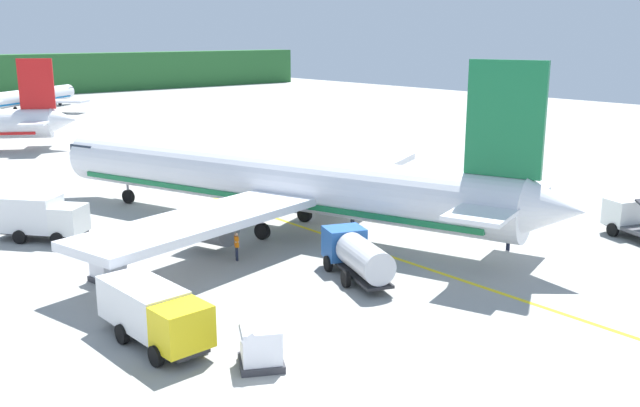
# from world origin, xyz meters

# --- Properties ---
(airliner_foreground) EXTENTS (33.92, 40.50, 11.90)m
(airliner_foreground) POSITION_xyz_m (14.49, 19.38, 3.39)
(airliner_foreground) COLOR white
(airliner_foreground) RESTS_ON ground
(airliner_far_taxiway) EXTENTS (24.87, 21.26, 8.34)m
(airliner_far_taxiway) POSITION_xyz_m (26.05, 108.80, 2.38)
(airliner_far_taxiway) COLOR silver
(airliner_far_taxiway) RESTS_ON ground
(service_truck_fuel) EXTENTS (2.66, 6.56, 2.51)m
(service_truck_fuel) POSITION_xyz_m (-0.54, 7.65, 1.45)
(service_truck_fuel) COLOR yellow
(service_truck_fuel) RESTS_ON ground
(service_truck_baggage) EXTENTS (4.22, 7.13, 2.73)m
(service_truck_baggage) POSITION_xyz_m (31.61, 1.92, 1.16)
(service_truck_baggage) COLOR white
(service_truck_baggage) RESTS_ON ground
(service_truck_catering) EXTENTS (5.48, 6.00, 2.93)m
(service_truck_catering) POSITION_xyz_m (1.01, 27.05, 1.61)
(service_truck_catering) COLOR white
(service_truck_catering) RESTS_ON ground
(service_truck_pushback) EXTENTS (3.97, 6.40, 2.40)m
(service_truck_pushback) POSITION_xyz_m (12.00, 8.08, 1.40)
(service_truck_pushback) COLOR #2659A5
(service_truck_pushback) RESTS_ON ground
(cargo_container_near) EXTENTS (2.42, 2.42, 1.85)m
(cargo_container_near) POSITION_xyz_m (1.74, 2.82, 0.87)
(cargo_container_near) COLOR #333338
(cargo_container_near) RESTS_ON ground
(cargo_container_mid) EXTENTS (1.90, 1.90, 1.99)m
(cargo_container_mid) POSITION_xyz_m (1.19, 16.60, 0.94)
(cargo_container_mid) COLOR #333338
(cargo_container_mid) RESTS_ON ground
(crew_marshaller) EXTENTS (0.31, 0.62, 1.79)m
(crew_marshaller) POSITION_xyz_m (18.58, 15.64, 1.06)
(crew_marshaller) COLOR #191E33
(crew_marshaller) RESTS_ON ground
(crew_loader_left) EXTENTS (0.39, 0.59, 1.73)m
(crew_loader_left) POSITION_xyz_m (8.59, 15.02, 1.02)
(crew_loader_left) COLOR #191E33
(crew_loader_left) RESTS_ON ground
(crew_loader_right) EXTENTS (0.37, 0.60, 1.74)m
(crew_loader_right) POSITION_xyz_m (22.79, 5.76, 1.03)
(crew_loader_right) COLOR #191E33
(crew_loader_right) RESTS_ON ground
(apron_guide_line) EXTENTS (0.30, 60.00, 0.01)m
(apron_guide_line) POSITION_xyz_m (16.23, 14.92, 0.01)
(apron_guide_line) COLOR yellow
(apron_guide_line) RESTS_ON ground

